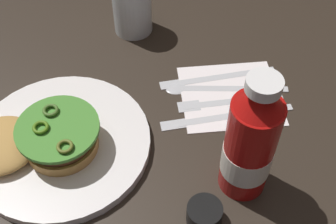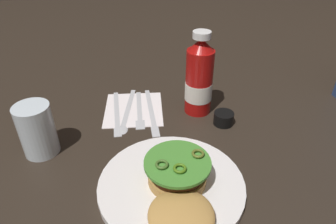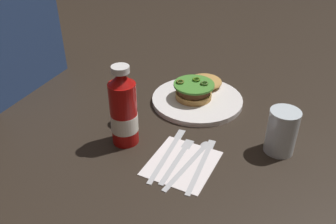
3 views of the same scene
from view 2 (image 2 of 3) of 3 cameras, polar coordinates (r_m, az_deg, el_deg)
name	(u,v)px [view 2 (image 2 of 3)]	position (r m, az deg, el deg)	size (l,w,h in m)	color
ground_plane	(172,164)	(0.61, 0.76, -9.92)	(3.00, 3.00, 0.00)	black
dinner_plate	(171,185)	(0.56, 0.64, -13.70)	(0.27, 0.27, 0.01)	white
burger_sandwich	(180,186)	(0.52, 2.32, -13.82)	(0.20, 0.12, 0.05)	#BB8A45
ketchup_bottle	(199,79)	(0.73, 5.93, 6.21)	(0.07, 0.07, 0.21)	#AB0F0D
water_glass	(37,130)	(0.66, -23.64, -3.13)	(0.07, 0.07, 0.11)	silver
condiment_cup	(224,118)	(0.72, 10.51, -1.18)	(0.05, 0.05, 0.03)	black
napkin	(134,109)	(0.77, -6.54, 0.59)	(0.16, 0.14, 0.00)	white
butter_knife	(117,114)	(0.75, -9.71, -0.38)	(0.20, 0.02, 0.00)	silver
spoon_utensil	(126,115)	(0.75, -7.99, -0.51)	(0.20, 0.05, 0.00)	silver
fork_utensil	(139,111)	(0.76, -5.44, 0.10)	(0.17, 0.02, 0.00)	silver
steak_knife	(152,113)	(0.75, -3.11, -0.17)	(0.22, 0.02, 0.00)	silver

